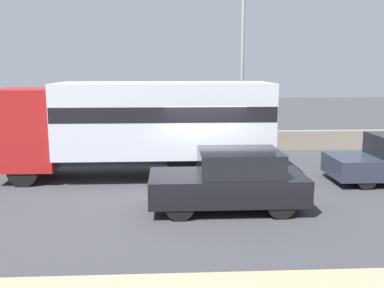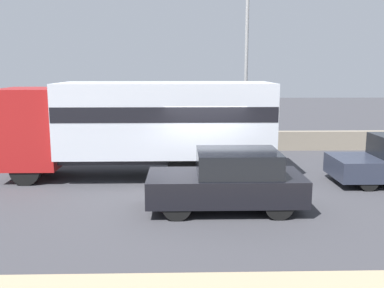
{
  "view_description": "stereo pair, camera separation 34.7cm",
  "coord_description": "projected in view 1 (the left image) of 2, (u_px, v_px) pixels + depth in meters",
  "views": [
    {
      "loc": [
        -1.1,
        -11.62,
        3.66
      ],
      "look_at": [
        -0.44,
        0.72,
        1.43
      ],
      "focal_mm": 40.0,
      "sensor_mm": 36.0,
      "label": 1
    },
    {
      "loc": [
        -0.75,
        -11.63,
        3.66
      ],
      "look_at": [
        -0.44,
        0.72,
        1.43
      ],
      "focal_mm": 40.0,
      "sensor_mm": 36.0,
      "label": 2
    }
  ],
  "objects": [
    {
      "name": "ground_plane",
      "position": [
        209.0,
        198.0,
        12.13
      ],
      "size": [
        80.0,
        80.0,
        0.0
      ],
      "primitive_type": "plane",
      "color": "#38383D"
    },
    {
      "name": "stone_wall_backdrop",
      "position": [
        194.0,
        141.0,
        18.97
      ],
      "size": [
        60.0,
        0.35,
        0.85
      ],
      "color": "gray",
      "rests_on": "ground_plane"
    },
    {
      "name": "street_lamp",
      "position": [
        243.0,
        50.0,
        17.46
      ],
      "size": [
        0.56,
        0.28,
        7.55
      ],
      "color": "gray",
      "rests_on": "ground_plane"
    },
    {
      "name": "box_truck",
      "position": [
        142.0,
        121.0,
        14.07
      ],
      "size": [
        8.8,
        2.55,
        3.16
      ],
      "rotation": [
        0.0,
        0.0,
        3.14
      ],
      "color": "maroon",
      "rests_on": "ground_plane"
    },
    {
      "name": "car_hatchback",
      "position": [
        230.0,
        180.0,
        11.04
      ],
      "size": [
        3.99,
        1.79,
        1.56
      ],
      "rotation": [
        0.0,
        0.0,
        3.14
      ],
      "color": "black",
      "rests_on": "ground_plane"
    }
  ]
}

